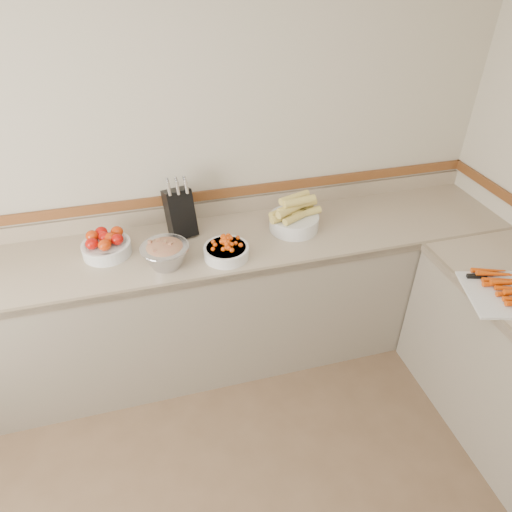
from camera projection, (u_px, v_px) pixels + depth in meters
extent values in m
plane|color=#BBB19A|center=(169.00, 160.00, 2.64)|extent=(4.00, 0.00, 4.00)
cube|color=gray|center=(183.00, 251.00, 2.63)|extent=(4.00, 0.65, 0.04)
cube|color=gray|center=(189.00, 309.00, 2.89)|extent=(4.00, 0.63, 0.86)
cube|color=#7A6852|center=(191.00, 284.00, 2.38)|extent=(4.00, 0.02, 0.04)
cube|color=gray|center=(175.00, 214.00, 2.83)|extent=(4.00, 0.02, 0.10)
cube|color=brown|center=(173.00, 199.00, 2.77)|extent=(4.00, 0.02, 0.06)
cube|color=black|center=(180.00, 213.00, 2.66)|extent=(0.19, 0.21, 0.30)
cylinder|color=silver|center=(169.00, 189.00, 2.52)|extent=(0.03, 0.04, 0.08)
cylinder|color=silver|center=(178.00, 188.00, 2.53)|extent=(0.03, 0.04, 0.08)
cylinder|color=silver|center=(186.00, 187.00, 2.55)|extent=(0.03, 0.04, 0.08)
cylinder|color=silver|center=(168.00, 187.00, 2.55)|extent=(0.03, 0.04, 0.08)
cylinder|color=silver|center=(177.00, 186.00, 2.56)|extent=(0.03, 0.04, 0.08)
cylinder|color=silver|center=(186.00, 185.00, 2.57)|extent=(0.03, 0.04, 0.08)
cylinder|color=silver|center=(168.00, 184.00, 2.57)|extent=(0.03, 0.04, 0.08)
cylinder|color=silver|center=(176.00, 183.00, 2.58)|extent=(0.03, 0.04, 0.08)
cylinder|color=silver|center=(185.00, 182.00, 2.59)|extent=(0.03, 0.04, 0.08)
cylinder|color=silver|center=(107.00, 248.00, 2.55)|extent=(0.27, 0.27, 0.07)
torus|color=silver|center=(106.00, 244.00, 2.53)|extent=(0.27, 0.27, 0.01)
cylinder|color=white|center=(106.00, 244.00, 2.53)|extent=(0.24, 0.24, 0.01)
ellipsoid|color=#B00C07|center=(92.00, 244.00, 2.47)|extent=(0.07, 0.07, 0.06)
ellipsoid|color=#C02F07|center=(105.00, 245.00, 2.46)|extent=(0.07, 0.07, 0.06)
ellipsoid|color=#B00C07|center=(117.00, 239.00, 2.50)|extent=(0.07, 0.07, 0.06)
ellipsoid|color=#C02F07|center=(92.00, 236.00, 2.53)|extent=(0.07, 0.07, 0.06)
ellipsoid|color=#B00C07|center=(105.00, 237.00, 2.52)|extent=(0.07, 0.07, 0.06)
ellipsoid|color=#C02F07|center=(117.00, 232.00, 2.57)|extent=(0.07, 0.07, 0.06)
ellipsoid|color=#B00C07|center=(101.00, 232.00, 2.56)|extent=(0.07, 0.07, 0.06)
ellipsoid|color=#C02F07|center=(110.00, 238.00, 2.51)|extent=(0.07, 0.07, 0.06)
cylinder|color=silver|center=(226.00, 252.00, 2.53)|extent=(0.25, 0.25, 0.07)
torus|color=silver|center=(226.00, 248.00, 2.51)|extent=(0.25, 0.25, 0.01)
cylinder|color=white|center=(226.00, 248.00, 2.51)|extent=(0.22, 0.22, 0.01)
sphere|color=#C73D07|center=(223.00, 237.00, 2.53)|extent=(0.03, 0.03, 0.03)
sphere|color=#C73D07|center=(225.00, 241.00, 2.47)|extent=(0.03, 0.03, 0.03)
sphere|color=#C73D07|center=(227.00, 244.00, 2.45)|extent=(0.03, 0.03, 0.03)
sphere|color=#C73D07|center=(233.00, 244.00, 2.47)|extent=(0.03, 0.03, 0.03)
sphere|color=#C73D07|center=(223.00, 241.00, 2.46)|extent=(0.03, 0.03, 0.03)
sphere|color=#C73D07|center=(226.00, 239.00, 2.47)|extent=(0.03, 0.03, 0.03)
sphere|color=#C73D07|center=(227.00, 242.00, 2.47)|extent=(0.03, 0.03, 0.03)
sphere|color=#C73D07|center=(220.00, 237.00, 2.55)|extent=(0.03, 0.03, 0.03)
sphere|color=#C73D07|center=(228.00, 239.00, 2.48)|extent=(0.03, 0.03, 0.03)
sphere|color=#C73D07|center=(233.00, 245.00, 2.47)|extent=(0.03, 0.03, 0.03)
sphere|color=#C73D07|center=(226.00, 243.00, 2.46)|extent=(0.03, 0.03, 0.03)
sphere|color=#C73D07|center=(223.00, 247.00, 2.45)|extent=(0.03, 0.03, 0.03)
sphere|color=#C73D07|center=(228.00, 236.00, 2.54)|extent=(0.03, 0.03, 0.03)
sphere|color=#C73D07|center=(215.00, 246.00, 2.46)|extent=(0.03, 0.03, 0.03)
sphere|color=#C73D07|center=(233.00, 242.00, 2.48)|extent=(0.03, 0.03, 0.03)
sphere|color=#C73D07|center=(225.00, 252.00, 2.43)|extent=(0.03, 0.03, 0.03)
sphere|color=#C73D07|center=(225.00, 241.00, 2.47)|extent=(0.03, 0.03, 0.03)
sphere|color=#C73D07|center=(239.00, 243.00, 2.49)|extent=(0.03, 0.03, 0.03)
sphere|color=#C73D07|center=(226.00, 246.00, 2.45)|extent=(0.03, 0.03, 0.03)
sphere|color=#C73D07|center=(222.00, 236.00, 2.57)|extent=(0.03, 0.03, 0.03)
sphere|color=#C73D07|center=(236.00, 243.00, 2.49)|extent=(0.03, 0.03, 0.03)
sphere|color=#C73D07|center=(228.00, 237.00, 2.51)|extent=(0.03, 0.03, 0.03)
sphere|color=#C73D07|center=(231.00, 238.00, 2.50)|extent=(0.03, 0.03, 0.03)
sphere|color=#C73D07|center=(226.00, 237.00, 2.48)|extent=(0.03, 0.03, 0.03)
sphere|color=#C73D07|center=(232.00, 244.00, 2.47)|extent=(0.03, 0.03, 0.03)
sphere|color=#C73D07|center=(223.00, 241.00, 2.48)|extent=(0.03, 0.03, 0.03)
sphere|color=#C73D07|center=(222.00, 240.00, 2.49)|extent=(0.03, 0.03, 0.03)
sphere|color=#C73D07|center=(222.00, 237.00, 2.54)|extent=(0.03, 0.03, 0.03)
sphere|color=#C73D07|center=(226.00, 248.00, 2.44)|extent=(0.03, 0.03, 0.03)
sphere|color=#C73D07|center=(224.00, 239.00, 2.49)|extent=(0.03, 0.03, 0.03)
sphere|color=#C73D07|center=(214.00, 239.00, 2.54)|extent=(0.03, 0.03, 0.03)
sphere|color=#C73D07|center=(217.00, 237.00, 2.56)|extent=(0.03, 0.03, 0.03)
sphere|color=#C73D07|center=(213.00, 249.00, 2.45)|extent=(0.03, 0.03, 0.03)
sphere|color=#C73D07|center=(227.00, 240.00, 2.48)|extent=(0.03, 0.03, 0.03)
sphere|color=#C73D07|center=(219.00, 238.00, 2.53)|extent=(0.03, 0.03, 0.03)
sphere|color=#C73D07|center=(222.00, 241.00, 2.48)|extent=(0.03, 0.03, 0.03)
cylinder|color=silver|center=(294.00, 222.00, 2.76)|extent=(0.30, 0.30, 0.09)
torus|color=silver|center=(294.00, 217.00, 2.74)|extent=(0.30, 0.30, 0.01)
cylinder|color=#D3B958|center=(285.00, 216.00, 2.69)|extent=(0.20, 0.11, 0.05)
cylinder|color=#D3B958|center=(297.00, 217.00, 2.69)|extent=(0.20, 0.13, 0.05)
cylinder|color=#D3B958|center=(306.00, 213.00, 2.72)|extent=(0.20, 0.08, 0.05)
cylinder|color=#D3B958|center=(284.00, 211.00, 2.74)|extent=(0.20, 0.12, 0.05)
cylinder|color=#D3B958|center=(297.00, 208.00, 2.77)|extent=(0.20, 0.07, 0.05)
cylinder|color=#D3B958|center=(292.00, 207.00, 2.69)|extent=(0.20, 0.12, 0.05)
cylinder|color=#D3B958|center=(301.00, 204.00, 2.71)|extent=(0.20, 0.09, 0.05)
cylinder|color=#D3B958|center=(294.00, 198.00, 2.69)|extent=(0.20, 0.11, 0.05)
cylinder|color=#D3B958|center=(290.00, 210.00, 2.66)|extent=(0.20, 0.13, 0.05)
cylinder|color=#D3B958|center=(300.00, 201.00, 2.66)|extent=(0.20, 0.07, 0.05)
cylinder|color=#B2B2BA|center=(166.00, 256.00, 2.45)|extent=(0.26, 0.26, 0.12)
torus|color=#B2B2BA|center=(165.00, 247.00, 2.41)|extent=(0.26, 0.26, 0.01)
ellipsoid|color=#A41235|center=(165.00, 249.00, 2.42)|extent=(0.21, 0.21, 0.07)
cube|color=#A41235|center=(166.00, 250.00, 2.38)|extent=(0.02, 0.02, 0.02)
cube|color=#85A952|center=(165.00, 245.00, 2.40)|extent=(0.02, 0.02, 0.02)
cube|color=#A41235|center=(166.00, 241.00, 2.43)|extent=(0.02, 0.02, 0.02)
cube|color=#85A952|center=(164.00, 243.00, 2.40)|extent=(0.02, 0.02, 0.02)
cube|color=#A41235|center=(162.00, 244.00, 2.41)|extent=(0.02, 0.02, 0.02)
cube|color=#85A952|center=(174.00, 242.00, 2.43)|extent=(0.02, 0.02, 0.02)
cube|color=#A41235|center=(150.00, 242.00, 2.42)|extent=(0.02, 0.02, 0.02)
cube|color=#85A952|center=(162.00, 246.00, 2.40)|extent=(0.02, 0.02, 0.02)
cube|color=#A41235|center=(162.00, 249.00, 2.38)|extent=(0.02, 0.02, 0.02)
cube|color=#85A952|center=(171.00, 244.00, 2.40)|extent=(0.02, 0.02, 0.02)
cube|color=#A41235|center=(161.00, 249.00, 2.39)|extent=(0.02, 0.02, 0.02)
cube|color=#85A952|center=(155.00, 251.00, 2.36)|extent=(0.02, 0.02, 0.02)
cube|color=#A41235|center=(164.00, 247.00, 2.40)|extent=(0.02, 0.02, 0.02)
cube|color=#85A952|center=(158.00, 240.00, 2.43)|extent=(0.02, 0.02, 0.02)
cone|color=#C74107|center=(512.00, 289.00, 2.27)|extent=(0.18, 0.08, 0.03)
cone|color=#C74107|center=(510.00, 282.00, 2.28)|extent=(0.18, 0.08, 0.03)
cone|color=#C74107|center=(505.00, 283.00, 2.31)|extent=(0.18, 0.08, 0.03)
cone|color=#C74107|center=(501.00, 280.00, 2.33)|extent=(0.18, 0.08, 0.03)
cone|color=#C74107|center=(499.00, 273.00, 2.34)|extent=(0.18, 0.08, 0.03)
cone|color=#C74107|center=(494.00, 273.00, 2.37)|extent=(0.18, 0.08, 0.03)
cone|color=#C74107|center=(491.00, 270.00, 2.39)|extent=(0.18, 0.08, 0.03)
cube|color=silver|center=(499.00, 273.00, 2.39)|extent=(0.19, 0.09, 0.00)
cube|color=black|center=(477.00, 276.00, 2.36)|extent=(0.10, 0.05, 0.02)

